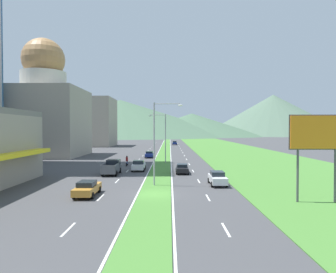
{
  "coord_description": "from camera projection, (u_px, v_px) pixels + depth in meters",
  "views": [
    {
      "loc": [
        1.47,
        -30.47,
        6.5
      ],
      "look_at": [
        1.16,
        26.39,
        5.15
      ],
      "focal_mm": 32.94,
      "sensor_mm": 36.0,
      "label": 1
    }
  ],
  "objects": [
    {
      "name": "motorcycle_rider",
      "position": [
        127.0,
        162.0,
        54.54
      ],
      "size": [
        0.36,
        2.0,
        1.8
      ],
      "rotation": [
        0.0,
        0.0,
        1.57
      ],
      "color": "black",
      "rests_on": "ground_plane"
    },
    {
      "name": "lane_dash_left_13",
      "position": [
        154.0,
        144.0,
        131.37
      ],
      "size": [
        0.16,
        2.8,
        0.01
      ],
      "primitive_type": "cube",
      "color": "silver",
      "rests_on": "ground_plane"
    },
    {
      "name": "lane_dash_right_4",
      "position": [
        193.0,
        171.0,
        47.74
      ],
      "size": [
        0.16,
        2.8,
        0.01
      ],
      "primitive_type": "cube",
      "color": "silver",
      "rests_on": "ground_plane"
    },
    {
      "name": "lane_dash_right_2",
      "position": [
        208.0,
        198.0,
        29.17
      ],
      "size": [
        0.16,
        2.8,
        0.01
      ],
      "primitive_type": "cube",
      "color": "silver",
      "rests_on": "ground_plane"
    },
    {
      "name": "hill_far_left",
      "position": [
        120.0,
        118.0,
        292.52
      ],
      "size": [
        220.13,
        220.13,
        34.32
      ],
      "primitive_type": "cone",
      "color": "#47664C",
      "rests_on": "ground_plane"
    },
    {
      "name": "lane_dash_right_7",
      "position": [
        184.0,
        156.0,
        75.6
      ],
      "size": [
        0.16,
        2.8,
        0.01
      ],
      "primitive_type": "cube",
      "color": "silver",
      "rests_on": "ground_plane"
    },
    {
      "name": "car_4",
      "position": [
        87.0,
        188.0,
        30.01
      ],
      "size": [
        1.92,
        4.75,
        1.45
      ],
      "rotation": [
        0.0,
        0.0,
        1.57
      ],
      "color": "#C6842D",
      "rests_on": "ground_plane"
    },
    {
      "name": "edge_line_median_right",
      "position": [
        171.0,
        151.0,
        90.6
      ],
      "size": [
        0.16,
        240.0,
        0.01
      ],
      "primitive_type": "cube",
      "color": "silver",
      "rests_on": "ground_plane"
    },
    {
      "name": "lane_dash_left_10",
      "position": [
        150.0,
        148.0,
        103.51
      ],
      "size": [
        0.16,
        2.8,
        0.01
      ],
      "primitive_type": "cube",
      "color": "silver",
      "rests_on": "ground_plane"
    },
    {
      "name": "lane_dash_left_5",
      "position": [
        134.0,
        164.0,
        57.09
      ],
      "size": [
        0.16,
        2.8,
        0.01
      ],
      "primitive_type": "cube",
      "color": "silver",
      "rests_on": "ground_plane"
    },
    {
      "name": "lane_dash_left_14",
      "position": [
        155.0,
        143.0,
        140.66
      ],
      "size": [
        0.16,
        2.8,
        0.01
      ],
      "primitive_type": "cube",
      "color": "silver",
      "rests_on": "ground_plane"
    },
    {
      "name": "lane_dash_left_11",
      "position": [
        152.0,
        147.0,
        112.8
      ],
      "size": [
        0.16,
        2.8,
        0.01
      ],
      "primitive_type": "cube",
      "color": "silver",
      "rests_on": "ground_plane"
    },
    {
      "name": "car_0",
      "position": [
        149.0,
        154.0,
        70.34
      ],
      "size": [
        1.95,
        4.72,
        1.47
      ],
      "rotation": [
        0.0,
        0.0,
        1.57
      ],
      "color": "navy",
      "rests_on": "ground_plane"
    },
    {
      "name": "hill_far_right",
      "position": [
        273.0,
        115.0,
        321.39
      ],
      "size": [
        148.29,
        148.29,
        42.48
      ],
      "primitive_type": "cone",
      "color": "#516B56",
      "rests_on": "ground_plane"
    },
    {
      "name": "grass_verge_right",
      "position": [
        235.0,
        151.0,
        90.49
      ],
      "size": [
        24.0,
        240.0,
        0.06
      ],
      "primitive_type": "cube",
      "color": "#477F33",
      "rests_on": "ground_plane"
    },
    {
      "name": "lane_dash_right_1",
      "position": [
        226.0,
        230.0,
        19.89
      ],
      "size": [
        0.16,
        2.8,
        0.01
      ],
      "primitive_type": "cube",
      "color": "silver",
      "rests_on": "ground_plane"
    },
    {
      "name": "car_2",
      "position": [
        139.0,
        165.0,
        48.26
      ],
      "size": [
        1.97,
        4.42,
        1.62
      ],
      "rotation": [
        0.0,
        0.0,
        1.57
      ],
      "color": "silver",
      "rests_on": "ground_plane"
    },
    {
      "name": "car_5",
      "position": [
        175.0,
        143.0,
        127.44
      ],
      "size": [
        1.9,
        4.46,
        1.59
      ],
      "rotation": [
        0.0,
        0.0,
        -1.57
      ],
      "color": "navy",
      "rests_on": "ground_plane"
    },
    {
      "name": "lane_dash_right_12",
      "position": [
        179.0,
        146.0,
        122.03
      ],
      "size": [
        0.16,
        2.8,
        0.01
      ],
      "primitive_type": "cube",
      "color": "silver",
      "rests_on": "ground_plane"
    },
    {
      "name": "street_lamp_mid",
      "position": [
        164.0,
        135.0,
        59.31
      ],
      "size": [
        3.32,
        0.33,
        9.41
      ],
      "color": "#99999E",
      "rests_on": "ground_plane"
    },
    {
      "name": "lane_dash_right_14",
      "position": [
        178.0,
        143.0,
        140.6
      ],
      "size": [
        0.16,
        2.8,
        0.01
      ],
      "primitive_type": "cube",
      "color": "silver",
      "rests_on": "ground_plane"
    },
    {
      "name": "lane_dash_right_8",
      "position": [
        183.0,
        153.0,
        84.89
      ],
      "size": [
        0.16,
        2.8,
        0.01
      ],
      "primitive_type": "cube",
      "color": "silver",
      "rests_on": "ground_plane"
    },
    {
      "name": "billboard_roadside",
      "position": [
        317.0,
        137.0,
        27.05
      ],
      "size": [
        4.92,
        0.28,
        7.78
      ],
      "color": "#4C4C51",
      "rests_on": "ground_plane"
    },
    {
      "name": "edge_line_median_left",
      "position": [
        159.0,
        151.0,
        90.61
      ],
      "size": [
        0.16,
        240.0,
        0.01
      ],
      "primitive_type": "cube",
      "color": "silver",
      "rests_on": "ground_plane"
    },
    {
      "name": "lane_dash_left_6",
      "position": [
        139.0,
        159.0,
        66.37
      ],
      "size": [
        0.16,
        2.8,
        0.01
      ],
      "primitive_type": "cube",
      "color": "silver",
      "rests_on": "ground_plane"
    },
    {
      "name": "lane_dash_left_12",
      "position": [
        153.0,
        146.0,
        122.09
      ],
      "size": [
        0.16,
        2.8,
        0.01
      ],
      "primitive_type": "cube",
      "color": "silver",
      "rests_on": "ground_plane"
    },
    {
      "name": "lane_dash_left_7",
      "position": [
        143.0,
        156.0,
        75.66
      ],
      "size": [
        0.16,
        2.8,
        0.01
      ],
      "primitive_type": "cube",
      "color": "silver",
      "rests_on": "ground_plane"
    },
    {
      "name": "lane_dash_left_8",
      "position": [
        146.0,
        153.0,
        84.94
      ],
      "size": [
        0.16,
        2.8,
        0.01
      ],
      "primitive_type": "cube",
      "color": "silver",
      "rests_on": "ground_plane"
    },
    {
      "name": "ground_plane",
      "position": [
        155.0,
        194.0,
        30.62
      ],
      "size": [
        600.0,
        600.0,
        0.0
      ],
      "primitive_type": "plane",
      "color": "#424244"
    },
    {
      "name": "lane_dash_right_11",
      "position": [
        180.0,
        147.0,
        112.75
      ],
      "size": [
        0.16,
        2.8,
        0.01
      ],
      "primitive_type": "cube",
      "color": "silver",
      "rests_on": "ground_plane"
    },
    {
      "name": "lane_dash_left_9",
      "position": [
        148.0,
        150.0,
        94.23
      ],
      "size": [
        0.16,
        2.8,
        0.01
      ],
      "primitive_type": "cube",
      "color": "silver",
      "rests_on": "ground_plane"
    },
    {
      "name": "lane_dash_left_1",
      "position": [
        68.0,
        229.0,
        19.94
      ],
      "size": [
        0.16,
        2.8,
        0.01
      ],
      "primitive_type": "cube",
      "color": "silver",
      "rests_on": "ground_plane"
    },
    {
      "name": "lane_dash_right_9",
      "position": [
        182.0,
        150.0,
        94.17
      ],
      "size": [
        0.16,
        2.8,
        0.01
      ],
      "primitive_type": "cube",
      "color": "silver",
      "rests_on": "ground_plane"
    },
    {
      "name": "lane_dash_left_2",
      "position": [
        101.0,
        198.0,
        29.23
      ],
      "size": [
        0.16,
        2.8,
        0.01
      ],
      "primitive_type": "cube",
      "color": "silver",
      "rests_on": "ground_plane"
    },
    {
      "name": "grass_median",
      "position": [
        165.0,
        151.0,
        90.6
      ],
      "size": [
        3.2,
        240.0,
        0.06
      ],
      "primitive_type": "cube",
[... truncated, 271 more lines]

